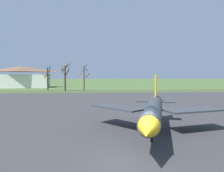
# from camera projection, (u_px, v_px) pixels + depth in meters

# --- Properties ---
(ground_plane) EXTENTS (600.00, 600.00, 0.00)m
(ground_plane) POSITION_uv_depth(u_px,v_px,m) (134.00, 163.00, 10.97)
(ground_plane) COLOR #425B2D
(asphalt_apron) EXTENTS (100.04, 55.98, 0.05)m
(asphalt_apron) POSITION_uv_depth(u_px,v_px,m) (110.00, 110.00, 27.68)
(asphalt_apron) COLOR #333335
(asphalt_apron) RESTS_ON ground
(grass_verge_strip) EXTENTS (160.04, 12.00, 0.06)m
(grass_verge_strip) POSITION_uv_depth(u_px,v_px,m) (101.00, 91.00, 61.51)
(grass_verge_strip) COLOR #3C4927
(grass_verge_strip) RESTS_ON ground
(jet_fighter_rear_center) EXTENTS (10.80, 13.16, 4.57)m
(jet_fighter_rear_center) POSITION_uv_depth(u_px,v_px,m) (153.00, 110.00, 16.13)
(jet_fighter_rear_center) COLOR #33383D
(jet_fighter_rear_center) RESTS_ON ground
(bare_tree_left_of_center) EXTENTS (2.83, 2.79, 7.69)m
(bare_tree_left_of_center) POSITION_uv_depth(u_px,v_px,m) (47.00, 78.00, 64.89)
(bare_tree_left_of_center) COLOR #42382D
(bare_tree_left_of_center) RESTS_ON ground
(bare_tree_center) EXTENTS (2.85, 2.58, 8.10)m
(bare_tree_center) POSITION_uv_depth(u_px,v_px,m) (65.00, 76.00, 61.35)
(bare_tree_center) COLOR #42382D
(bare_tree_center) RESTS_ON ground
(bare_tree_right_of_center) EXTENTS (3.27, 2.77, 8.15)m
(bare_tree_right_of_center) POSITION_uv_depth(u_px,v_px,m) (84.00, 77.00, 64.32)
(bare_tree_right_of_center) COLOR brown
(bare_tree_right_of_center) RESTS_ON ground
(visitor_building) EXTENTS (22.40, 13.57, 8.07)m
(visitor_building) POSITION_uv_depth(u_px,v_px,m) (21.00, 77.00, 81.80)
(visitor_building) COLOR silver
(visitor_building) RESTS_ON ground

